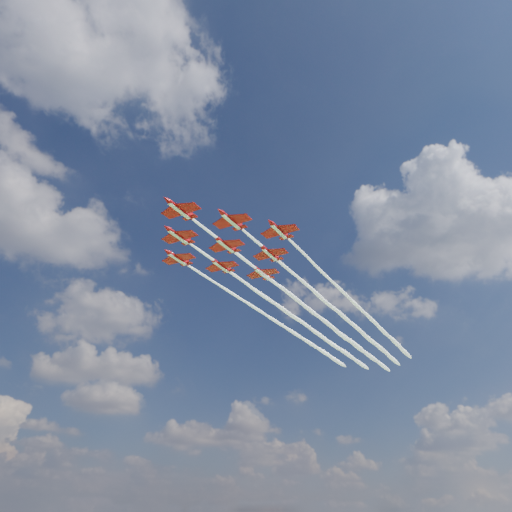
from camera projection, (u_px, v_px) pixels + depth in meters
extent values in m
cylinder|color=#A3090B|center=(180.00, 210.00, 112.42)|extent=(7.11, 5.36, 1.08)
cone|color=#A3090B|center=(166.00, 199.00, 108.59)|extent=(2.24, 2.01, 1.08)
cone|color=#A3090B|center=(192.00, 219.00, 116.01)|extent=(1.78, 1.65, 0.99)
ellipsoid|color=black|center=(174.00, 204.00, 111.09)|extent=(2.20, 1.90, 0.71)
cube|color=#A3090B|center=(181.00, 211.00, 112.78)|extent=(7.73, 9.25, 0.14)
cube|color=#A3090B|center=(190.00, 218.00, 115.48)|extent=(3.15, 3.70, 0.12)
cube|color=#A3090B|center=(191.00, 215.00, 116.03)|extent=(1.38, 1.01, 1.77)
cube|color=white|center=(180.00, 211.00, 112.19)|extent=(6.59, 4.92, 0.12)
cylinder|color=#A3090B|center=(231.00, 220.00, 116.62)|extent=(7.11, 5.36, 1.08)
cone|color=#A3090B|center=(220.00, 211.00, 112.79)|extent=(2.24, 2.01, 1.08)
cone|color=#A3090B|center=(241.00, 229.00, 120.21)|extent=(1.78, 1.65, 0.99)
ellipsoid|color=black|center=(227.00, 215.00, 115.29)|extent=(2.20, 1.90, 0.71)
cube|color=#A3090B|center=(232.00, 221.00, 116.98)|extent=(7.73, 9.25, 0.14)
cube|color=#A3090B|center=(240.00, 228.00, 119.68)|extent=(3.15, 3.70, 0.12)
cube|color=#A3090B|center=(240.00, 225.00, 120.23)|extent=(1.38, 1.01, 1.77)
cube|color=white|center=(231.00, 222.00, 116.39)|extent=(6.59, 4.92, 0.12)
cylinder|color=#A3090B|center=(179.00, 236.00, 123.29)|extent=(7.11, 5.36, 1.08)
cone|color=#A3090B|center=(166.00, 227.00, 119.46)|extent=(2.24, 2.01, 1.08)
cone|color=#A3090B|center=(190.00, 244.00, 126.89)|extent=(1.78, 1.65, 0.99)
ellipsoid|color=black|center=(174.00, 231.00, 121.96)|extent=(2.20, 1.90, 0.71)
cube|color=#A3090B|center=(180.00, 237.00, 123.65)|extent=(7.73, 9.25, 0.14)
cube|color=#A3090B|center=(188.00, 243.00, 126.35)|extent=(3.15, 3.70, 0.12)
cube|color=#A3090B|center=(189.00, 240.00, 126.91)|extent=(1.38, 1.01, 1.77)
cube|color=white|center=(178.00, 238.00, 123.06)|extent=(6.59, 4.92, 0.12)
cylinder|color=#A3090B|center=(279.00, 230.00, 120.82)|extent=(7.11, 5.36, 1.08)
cone|color=#A3090B|center=(270.00, 221.00, 116.99)|extent=(2.24, 2.01, 1.08)
cone|color=#A3090B|center=(288.00, 239.00, 124.41)|extent=(1.78, 1.65, 0.99)
ellipsoid|color=black|center=(275.00, 225.00, 119.49)|extent=(2.20, 1.90, 0.71)
cube|color=#A3090B|center=(280.00, 232.00, 121.18)|extent=(7.73, 9.25, 0.14)
cube|color=#A3090B|center=(286.00, 237.00, 123.88)|extent=(3.15, 3.70, 0.12)
cube|color=#A3090B|center=(287.00, 235.00, 124.43)|extent=(1.38, 1.01, 1.77)
cube|color=white|center=(279.00, 232.00, 120.59)|extent=(6.59, 4.92, 0.12)
cylinder|color=#A3090B|center=(226.00, 245.00, 127.49)|extent=(7.11, 5.36, 1.08)
cone|color=#A3090B|center=(215.00, 237.00, 123.66)|extent=(2.24, 2.01, 1.08)
cone|color=#A3090B|center=(235.00, 252.00, 131.09)|extent=(1.78, 1.65, 0.99)
ellipsoid|color=black|center=(222.00, 240.00, 126.16)|extent=(2.20, 1.90, 0.71)
cube|color=#A3090B|center=(227.00, 246.00, 127.85)|extent=(7.73, 9.25, 0.14)
cube|color=#A3090B|center=(234.00, 251.00, 130.55)|extent=(3.15, 3.70, 0.12)
cube|color=#A3090B|center=(234.00, 249.00, 131.11)|extent=(1.38, 1.01, 1.77)
cube|color=white|center=(226.00, 247.00, 127.27)|extent=(6.59, 4.92, 0.12)
cylinder|color=#A3090B|center=(178.00, 258.00, 134.16)|extent=(7.11, 5.36, 1.08)
cone|color=#A3090B|center=(166.00, 251.00, 130.34)|extent=(2.24, 2.01, 1.08)
cone|color=#A3090B|center=(188.00, 265.00, 137.76)|extent=(1.78, 1.65, 0.99)
ellipsoid|color=black|center=(173.00, 254.00, 132.83)|extent=(2.20, 1.90, 0.71)
cube|color=#A3090B|center=(179.00, 259.00, 134.52)|extent=(7.73, 9.25, 0.14)
cube|color=#A3090B|center=(186.00, 264.00, 137.22)|extent=(3.15, 3.70, 0.12)
cube|color=#A3090B|center=(187.00, 261.00, 137.78)|extent=(1.38, 1.01, 1.77)
cube|color=white|center=(178.00, 260.00, 133.94)|extent=(6.59, 4.92, 0.12)
cylinder|color=#A3090B|center=(270.00, 254.00, 131.69)|extent=(7.11, 5.36, 1.08)
cone|color=#A3090B|center=(261.00, 246.00, 127.86)|extent=(2.24, 2.01, 1.08)
cone|color=#A3090B|center=(278.00, 260.00, 135.29)|extent=(1.78, 1.65, 0.99)
ellipsoid|color=black|center=(266.00, 249.00, 130.36)|extent=(2.20, 1.90, 0.71)
cube|color=#A3090B|center=(271.00, 254.00, 132.05)|extent=(7.73, 9.25, 0.14)
cube|color=#A3090B|center=(277.00, 259.00, 134.75)|extent=(3.15, 3.70, 0.12)
cube|color=#A3090B|center=(277.00, 257.00, 135.31)|extent=(1.38, 1.01, 1.77)
cube|color=white|center=(270.00, 255.00, 131.47)|extent=(6.59, 4.92, 0.12)
cylinder|color=#A3090B|center=(221.00, 266.00, 138.36)|extent=(7.11, 5.36, 1.08)
cone|color=#A3090B|center=(211.00, 259.00, 134.54)|extent=(2.24, 2.01, 1.08)
cone|color=#A3090B|center=(230.00, 272.00, 141.96)|extent=(1.78, 1.65, 0.99)
ellipsoid|color=black|center=(217.00, 262.00, 137.03)|extent=(2.20, 1.90, 0.71)
cube|color=#A3090B|center=(222.00, 267.00, 138.72)|extent=(7.73, 9.25, 0.14)
cube|color=#A3090B|center=(229.00, 271.00, 141.42)|extent=(3.15, 3.70, 0.12)
cube|color=#A3090B|center=(229.00, 269.00, 141.98)|extent=(1.38, 1.01, 1.77)
cube|color=white|center=(221.00, 267.00, 138.14)|extent=(6.59, 4.92, 0.12)
cylinder|color=#A3090B|center=(262.00, 273.00, 142.56)|extent=(7.11, 5.36, 1.08)
cone|color=#A3090B|center=(254.00, 267.00, 138.74)|extent=(2.24, 2.01, 1.08)
cone|color=#A3090B|center=(270.00, 279.00, 146.16)|extent=(1.78, 1.65, 0.99)
ellipsoid|color=black|center=(259.00, 269.00, 141.23)|extent=(2.20, 1.90, 0.71)
cube|color=#A3090B|center=(263.00, 274.00, 142.92)|extent=(7.73, 9.25, 0.14)
cube|color=#A3090B|center=(269.00, 278.00, 145.62)|extent=(3.15, 3.70, 0.12)
cube|color=#A3090B|center=(269.00, 276.00, 146.18)|extent=(1.38, 1.01, 1.77)
cube|color=white|center=(262.00, 275.00, 142.34)|extent=(6.59, 4.92, 0.12)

